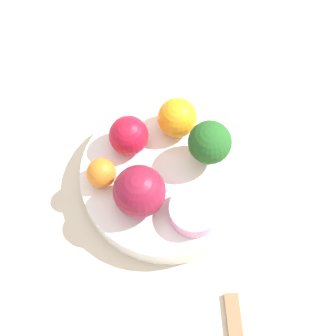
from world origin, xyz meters
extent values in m
plane|color=gray|center=(0.00, 0.00, 0.00)|extent=(6.00, 6.00, 0.00)
cube|color=beige|center=(0.00, 0.00, 0.01)|extent=(1.20, 1.20, 0.02)
cylinder|color=white|center=(0.00, 0.00, 0.04)|extent=(0.21, 0.21, 0.03)
cylinder|color=#99C17A|center=(-0.04, 0.03, 0.06)|extent=(0.02, 0.02, 0.02)
sphere|color=#236023|center=(-0.04, 0.03, 0.09)|extent=(0.05, 0.05, 0.05)
sphere|color=maroon|center=(0.05, -0.01, 0.08)|extent=(0.06, 0.06, 0.06)
sphere|color=#B7142D|center=(-0.01, -0.06, 0.07)|extent=(0.05, 0.05, 0.05)
sphere|color=orange|center=(0.05, -0.06, 0.07)|extent=(0.03, 0.03, 0.03)
sphere|color=orange|center=(-0.06, -0.02, 0.07)|extent=(0.05, 0.05, 0.05)
cylinder|color=#EA9EC6|center=(0.03, 0.05, 0.06)|extent=(0.06, 0.06, 0.02)
cube|color=olive|center=(0.11, 0.15, 0.02)|extent=(0.07, 0.05, 0.01)
camera|label=1|loc=(0.25, 0.14, 0.65)|focal=60.00mm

